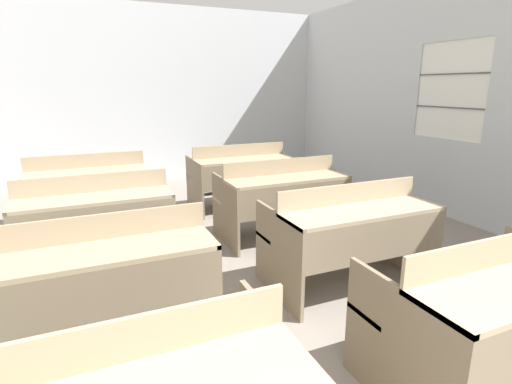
{
  "coord_description": "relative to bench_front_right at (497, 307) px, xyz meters",
  "views": [
    {
      "loc": [
        -0.77,
        0.28,
        1.61
      ],
      "look_at": [
        0.54,
        3.26,
        0.75
      ],
      "focal_mm": 28.0,
      "sensor_mm": 36.0,
      "label": 1
    }
  ],
  "objects": [
    {
      "name": "bench_front_right",
      "position": [
        0.0,
        0.0,
        0.0
      ],
      "size": [
        1.3,
        0.78,
        0.86
      ],
      "color": "#7C6D56",
      "rests_on": "ground_plane"
    },
    {
      "name": "bench_third_left",
      "position": [
        -1.89,
        2.48,
        0.0
      ],
      "size": [
        1.3,
        0.78,
        0.86
      ],
      "color": "#81725B",
      "rests_on": "ground_plane"
    },
    {
      "name": "bench_second_left",
      "position": [
        -1.89,
        1.23,
        0.0
      ],
      "size": [
        1.3,
        0.78,
        0.86
      ],
      "color": "#7A6B54",
      "rests_on": "ground_plane"
    },
    {
      "name": "wall_right_with_window",
      "position": [
        2.26,
        2.15,
        0.98
      ],
      "size": [
        0.06,
        7.32,
        2.92
      ],
      "color": "silver",
      "rests_on": "ground_plane"
    },
    {
      "name": "bench_back_right",
      "position": [
        -0.01,
        3.7,
        0.0
      ],
      "size": [
        1.3,
        0.78,
        0.86
      ],
      "color": "#7B6C55",
      "rests_on": "ground_plane"
    },
    {
      "name": "bench_back_left",
      "position": [
        -1.92,
        3.69,
        0.0
      ],
      "size": [
        1.3,
        0.78,
        0.86
      ],
      "color": "#80715A",
      "rests_on": "ground_plane"
    },
    {
      "name": "bench_third_right",
      "position": [
        -0.02,
        2.48,
        0.0
      ],
      "size": [
        1.3,
        0.78,
        0.86
      ],
      "color": "#7A6B54",
      "rests_on": "ground_plane"
    },
    {
      "name": "bench_second_right",
      "position": [
        -0.01,
        1.26,
        0.0
      ],
      "size": [
        1.3,
        0.78,
        0.86
      ],
      "color": "#82735C",
      "rests_on": "ground_plane"
    },
    {
      "name": "wall_back",
      "position": [
        -1.17,
        5.85,
        0.98
      ],
      "size": [
        6.92,
        0.06,
        2.92
      ],
      "color": "silver",
      "rests_on": "ground_plane"
    }
  ]
}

